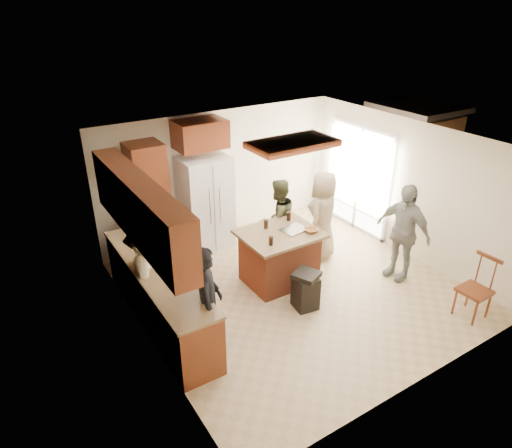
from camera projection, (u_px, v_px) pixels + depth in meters
room_shell at (405, 166)px, 10.58m from camera, size 8.00×5.20×5.00m
person_front_left at (207, 304)px, 5.87m from camera, size 0.66×0.74×1.67m
person_behind_left at (278, 220)px, 8.24m from camera, size 0.79×0.53×1.53m
person_behind_right at (323, 215)px, 8.25m from camera, size 0.96×0.84×1.66m
person_side_right at (403, 232)px, 7.62m from camera, size 0.65×1.06×1.71m
person_counter at (149, 274)px, 6.57m from camera, size 0.68×1.10×1.59m
left_cabinetry at (153, 267)px, 6.44m from camera, size 0.64×3.00×2.30m
back_wall_units at (163, 186)px, 8.05m from camera, size 1.80×0.60×2.45m
refrigerator at (206, 203)px, 8.58m from camera, size 0.90×0.76×1.80m
kitchen_island at (279, 257)px, 7.64m from camera, size 1.28×1.03×0.93m
island_items at (294, 229)px, 7.48m from camera, size 0.97×0.70×0.15m
trash_bin at (306, 290)px, 7.04m from camera, size 0.48×0.48×0.63m
spindle_chair at (475, 290)px, 6.80m from camera, size 0.43×0.43×0.99m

